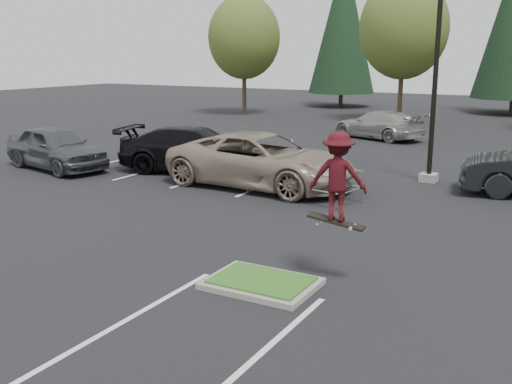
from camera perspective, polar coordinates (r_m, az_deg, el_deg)
The scene contains 13 objects.
ground at distance 12.47m, azimuth 0.53°, elevation -8.96°, with size 120.00×120.00×0.00m, color black.
grass_median at distance 12.44m, azimuth 0.53°, elevation -8.63°, with size 2.20×1.60×0.16m.
stall_lines at distance 18.18m, azimuth 5.94°, elevation -1.85°, with size 22.62×17.60×0.01m.
light_pole at distance 22.69m, azimuth 16.84°, elevation 12.29°, with size 0.70×0.60×10.12m.
decid_a at distance 46.57m, azimuth -1.13°, elevation 14.28°, with size 5.44×5.44×8.91m.
decid_b at distance 42.29m, azimuth 13.88°, elevation 14.65°, with size 5.89×5.89×9.64m.
conif_a at distance 53.85m, azimuth 8.29°, elevation 15.62°, with size 5.72×5.72×13.00m.
cart_corral at distance 19.94m, azimuth 3.52°, elevation 1.50°, with size 3.94×2.03×1.07m.
skateboarder at distance 12.19m, azimuth 7.78°, elevation 1.45°, with size 1.28×0.90×1.98m.
car_l_tan at distance 21.25m, azimuth 0.57°, elevation 3.03°, with size 3.16×6.86×1.91m, color gray.
car_l_black at distance 24.09m, azimuth -5.88°, elevation 4.06°, with size 2.53×6.22×1.81m, color black.
car_l_grey at distance 25.90m, azimuth -18.58°, elevation 4.03°, with size 2.09×5.19×1.77m, color #47494E.
car_far_silver at distance 33.93m, azimuth 11.68°, elevation 6.28°, with size 2.17×5.35×1.55m, color #A6A7A1.
Camera 1 is at (5.55, -10.12, 4.70)m, focal length 42.00 mm.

